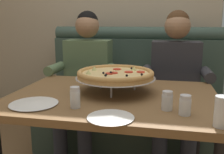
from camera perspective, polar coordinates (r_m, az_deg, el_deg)
The scene contains 12 objects.
back_wall_with_window at distance 2.97m, azimuth 6.28°, elevation 16.37°, with size 6.00×0.12×2.80m, color tan.
booth_bench at distance 2.52m, azimuth 4.47°, elevation -5.93°, with size 1.71×0.78×1.13m.
dining_table at distance 1.58m, azimuth 0.28°, elevation -7.09°, with size 1.23×0.90×0.75m.
diner_left at distance 2.27m, azimuth -5.94°, elevation 0.15°, with size 0.54×0.64×1.27m.
diner_right at distance 2.17m, azimuth 13.81°, elevation -0.73°, with size 0.54×0.64×1.27m.
pizza at distance 1.58m, azimuth 0.76°, elevation 0.59°, with size 0.49×0.49×0.15m.
shaker_oregano at distance 1.31m, azimuth 12.13°, elevation -5.44°, with size 0.06×0.06×0.10m.
shaker_pepper_flakes at distance 1.32m, azimuth -8.18°, elevation -4.81°, with size 0.05×0.05×0.11m.
shaker_parmesan at distance 1.26m, azimuth 15.88°, elevation -6.33°, with size 0.06×0.06×0.10m.
plate_near_left at distance 1.43m, azimuth -16.95°, elevation -5.45°, with size 0.26×0.26×0.02m.
plate_near_right at distance 1.18m, azimuth -0.30°, elevation -8.68°, with size 0.22×0.22×0.02m.
drinking_glass at distance 1.17m, azimuth 23.20°, elevation -7.44°, with size 0.06×0.06×0.13m.
Camera 1 is at (0.30, -1.46, 1.18)m, focal length 41.23 mm.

